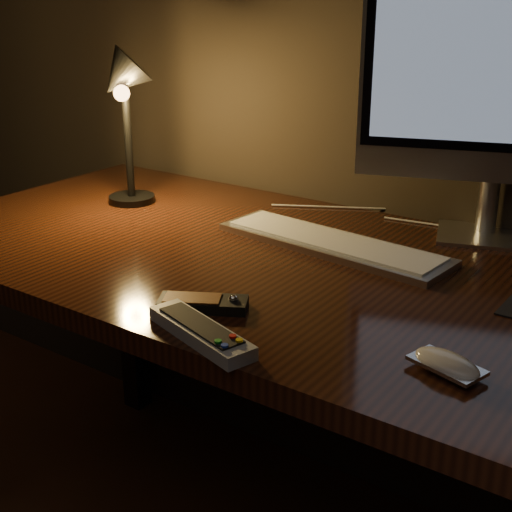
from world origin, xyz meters
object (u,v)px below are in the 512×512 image
Objects in this scene: keyboard at (332,243)px; media_remote at (203,303)px; tv_remote at (201,332)px; monitor at (498,77)px; desk_lamp at (123,100)px; mouse at (447,366)px; desk at (305,310)px.

media_remote is (-0.03, -0.36, 0.00)m from keyboard.
keyboard is 2.27× the size of tv_remote.
tv_remote is at bearing -81.86° from media_remote.
monitor reaches higher than desk_lamp.
monitor is 3.66× the size of media_remote.
media_remote and tv_remote have the same top height.
media_remote is at bearing -159.83° from mouse.
keyboard is 0.45m from tv_remote.
keyboard is 0.49m from mouse.
media_remote is (-0.24, -0.58, -0.31)m from monitor.
keyboard is at bearing 152.88° from mouse.
tv_remote reaches higher than keyboard.
keyboard is 1.32× the size of desk_lamp.
monitor is 5.56× the size of mouse.
desk is 0.43m from tv_remote.
desk_lamp is (-0.49, 0.33, 0.23)m from media_remote.
desk_lamp is at bearing 159.89° from tv_remote.
tv_remote is at bearing -24.60° from desk_lamp.
monitor is at bearing 31.24° from desk_lamp.
tv_remote is at bearing -80.58° from desk.
desk is at bearing -123.96° from keyboard.
desk_lamp reaches higher than mouse.
keyboard is at bearing 56.67° from media_remote.
desk_lamp is (-0.55, 0.42, 0.23)m from tv_remote.
tv_remote is at bearing -79.97° from keyboard.
tv_remote is (0.06, -0.08, 0.00)m from media_remote.
mouse is 0.96m from desk_lamp.
mouse reaches higher than desk.
mouse is 0.34m from tv_remote.
keyboard is (-0.22, -0.22, -0.31)m from monitor.
mouse is 0.39m from media_remote.
mouse is at bearing -36.93° from desk.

